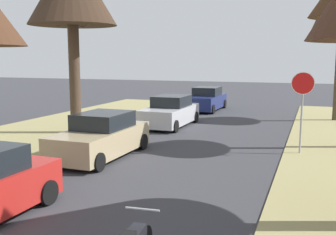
% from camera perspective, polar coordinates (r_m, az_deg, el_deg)
% --- Properties ---
extents(stop_sign_far, '(0.81, 0.39, 2.96)m').
position_cam_1_polar(stop_sign_far, '(15.11, 18.70, 3.10)').
color(stop_sign_far, '#9EA0A5').
rests_on(stop_sign_far, grass_verge_right).
extents(parked_sedan_tan, '(1.98, 4.42, 1.57)m').
position_cam_1_polar(parked_sedan_tan, '(14.36, -9.52, -2.75)').
color(parked_sedan_tan, tan).
rests_on(parked_sedan_tan, ground).
extents(parked_sedan_silver, '(1.98, 4.42, 1.57)m').
position_cam_1_polar(parked_sedan_silver, '(20.69, 0.35, 0.76)').
color(parked_sedan_silver, '#BCBCC1').
rests_on(parked_sedan_silver, ground).
extents(parked_sedan_navy, '(1.98, 4.42, 1.57)m').
position_cam_1_polar(parked_sedan_navy, '(27.24, 5.53, 2.56)').
color(parked_sedan_navy, navy).
rests_on(parked_sedan_navy, ground).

